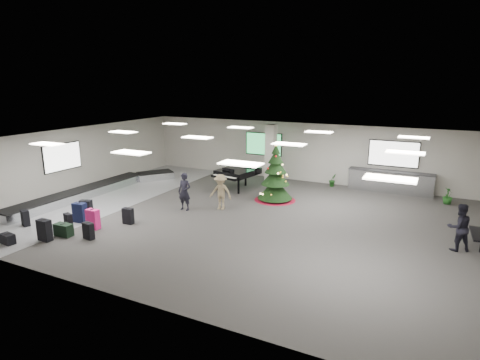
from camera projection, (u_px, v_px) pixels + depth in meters
The scene contains 21 objects.
ground at pixel (241, 217), 16.42m from camera, with size 18.00×18.00×0.00m, color #353230.
room_envelope at pixel (240, 157), 16.60m from camera, with size 18.02×14.02×3.21m.
baggage_carousel at pixel (97, 189), 19.70m from camera, with size 2.28×9.71×0.43m.
service_counter at pixel (390, 182), 19.89m from camera, with size 4.05×0.65×1.08m.
suitcase_0 at pixel (45, 230), 13.88m from camera, with size 0.49×0.27×0.78m.
suitcase_1 at pixel (68, 221), 15.06m from camera, with size 0.42×0.30×0.60m.
pink_suitcase at pixel (93, 219), 15.00m from camera, with size 0.49×0.29×0.77m.
suitcase_3 at pixel (128, 216), 15.54m from camera, with size 0.43×0.25×0.65m.
navy_suitcase at pixel (80, 213), 15.69m from camera, with size 0.54×0.35×0.80m.
suitcase_5 at pixel (25, 218), 15.32m from camera, with size 0.47×0.37×0.64m.
green_duffel at pixel (64, 230), 14.35m from camera, with size 0.68×0.35×0.47m.
suitcase_7 at pixel (88, 231), 14.05m from camera, with size 0.44×0.27×0.62m.
suitcase_8 at pixel (86, 209), 16.32m from camera, with size 0.54×0.42×0.72m.
black_duffel at pixel (8, 239), 13.65m from camera, with size 0.57×0.36×0.37m.
christmas_tree at pixel (275, 181), 18.48m from camera, with size 1.92×1.92×2.74m.
grand_piano at pixel (236, 173), 20.43m from camera, with size 1.93×2.33×1.20m.
traveler_a at pixel (185, 192), 17.09m from camera, with size 0.59×0.39×1.62m, color black.
traveler_b at pixel (221, 192), 17.19m from camera, with size 1.00×0.57×1.55m, color #8D7A57.
traveler_bench at pixel (459, 227), 13.00m from camera, with size 0.77×0.60×1.59m, color black.
potted_plant_left at pixel (333, 180), 21.03m from camera, with size 0.39×0.31×0.71m, color #174315.
potted_plant_right at pixel (448, 196), 18.02m from camera, with size 0.42×0.42×0.76m, color #174315.
Camera 1 is at (6.95, -13.93, 5.42)m, focal length 30.00 mm.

